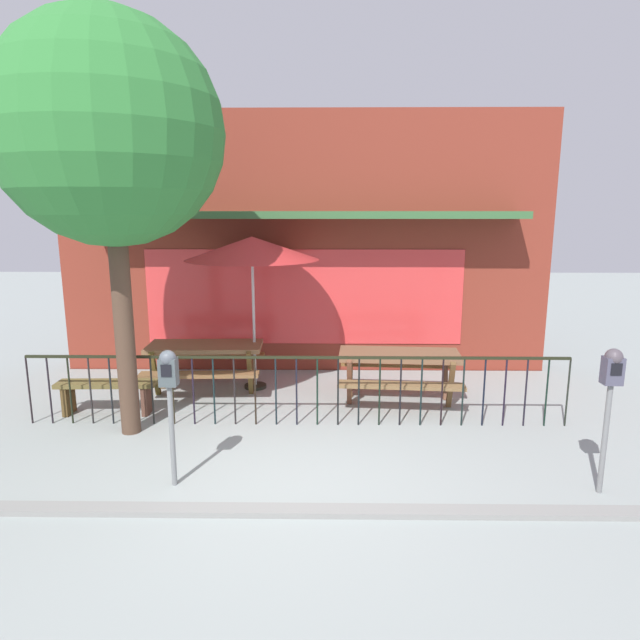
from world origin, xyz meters
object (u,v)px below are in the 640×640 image
object	(u,v)px
picnic_table_right	(399,363)
parking_meter_far	(611,383)
patio_bench	(107,390)
street_tree	(110,133)
parking_meter_near	(169,382)
picnic_table_left	(205,354)
patio_umbrella	(252,249)

from	to	relation	value
picnic_table_right	parking_meter_far	distance (m)	3.26
patio_bench	parking_meter_far	distance (m)	6.41
picnic_table_right	street_tree	size ratio (longest dim) A/B	0.37
parking_meter_near	parking_meter_far	world-z (taller)	parking_meter_far
patio_bench	street_tree	xyz separation A→B (m)	(0.56, -0.64, 3.42)
picnic_table_left	parking_meter_far	distance (m)	5.77
picnic_table_left	picnic_table_right	xyz separation A→B (m)	(3.04, -0.47, 0.00)
patio_umbrella	parking_meter_near	world-z (taller)	patio_umbrella
picnic_table_left	patio_umbrella	distance (m)	1.85
picnic_table_left	parking_meter_far	bearing A→B (deg)	-33.45
street_tree	picnic_table_right	bearing A→B (deg)	18.07
patio_umbrella	picnic_table_left	bearing A→B (deg)	-167.80
patio_bench	parking_meter_near	distance (m)	2.67
patio_bench	parking_meter_near	size ratio (longest dim) A/B	0.95
patio_bench	parking_meter_near	world-z (taller)	parking_meter_near
picnic_table_right	patio_umbrella	world-z (taller)	patio_umbrella
picnic_table_left	street_tree	bearing A→B (deg)	-110.71
patio_umbrella	patio_bench	size ratio (longest dim) A/B	1.76
parking_meter_far	parking_meter_near	bearing A→B (deg)	178.77
patio_umbrella	patio_bench	xyz separation A→B (m)	(-1.96, -1.19, -1.93)
patio_bench	picnic_table_right	bearing A→B (deg)	7.45
picnic_table_left	patio_bench	size ratio (longest dim) A/B	1.32
picnic_table_left	picnic_table_right	size ratio (longest dim) A/B	0.98
parking_meter_near	street_tree	size ratio (longest dim) A/B	0.29
patio_umbrella	street_tree	bearing A→B (deg)	-127.36
picnic_table_left	patio_umbrella	size ratio (longest dim) A/B	0.75
parking_meter_near	street_tree	bearing A→B (deg)	124.57
picnic_table_left	parking_meter_near	distance (m)	3.13
patio_umbrella	parking_meter_far	size ratio (longest dim) A/B	1.60
picnic_table_left	picnic_table_right	distance (m)	3.08
parking_meter_far	street_tree	size ratio (longest dim) A/B	0.30
picnic_table_left	parking_meter_near	size ratio (longest dim) A/B	1.25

